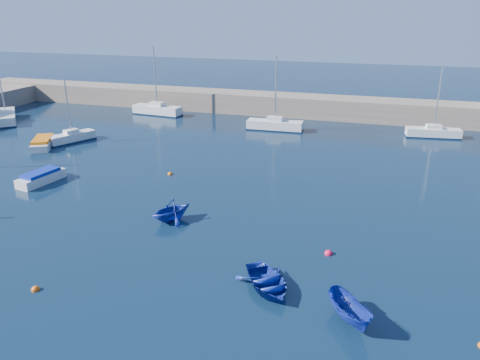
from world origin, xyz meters
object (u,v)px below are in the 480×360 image
(motorboat_2, at_px, (43,143))
(motorboat_1, at_px, (41,177))
(sailboat_4, at_px, (6,117))
(sailboat_7, at_px, (433,132))
(dinghy_left, at_px, (171,210))
(sailboat_3, at_px, (72,137))
(dinghy_center, at_px, (267,282))
(sailboat_5, at_px, (157,110))
(dinghy_right, at_px, (350,311))
(sailboat_6, at_px, (275,125))

(motorboat_2, bearing_deg, motorboat_1, -80.79)
(sailboat_4, xyz_separation_m, sailboat_7, (50.28, 8.03, -0.09))
(sailboat_4, height_order, dinghy_left, sailboat_4)
(sailboat_3, height_order, sailboat_7, sailboat_7)
(sailboat_3, height_order, dinghy_center, sailboat_3)
(dinghy_center, relative_size, dinghy_left, 1.25)
(motorboat_2, height_order, dinghy_center, motorboat_2)
(sailboat_5, relative_size, dinghy_right, 2.88)
(dinghy_right, bearing_deg, sailboat_3, 108.08)
(sailboat_7, relative_size, motorboat_1, 1.79)
(sailboat_4, xyz_separation_m, motorboat_2, (11.93, -8.02, -0.18))
(sailboat_7, relative_size, dinghy_right, 2.47)
(dinghy_center, height_order, dinghy_right, dinghy_right)
(sailboat_5, relative_size, dinghy_center, 2.39)
(sailboat_4, height_order, motorboat_2, sailboat_4)
(sailboat_6, relative_size, dinghy_left, 2.87)
(motorboat_1, xyz_separation_m, dinghy_center, (21.38, -9.35, -0.08))
(motorboat_1, bearing_deg, sailboat_7, 47.38)
(sailboat_3, xyz_separation_m, motorboat_1, (5.20, -11.16, -0.07))
(motorboat_2, distance_m, dinghy_left, 23.46)
(sailboat_3, distance_m, motorboat_2, 3.00)
(sailboat_6, bearing_deg, motorboat_1, 145.52)
(sailboat_6, distance_m, motorboat_2, 25.22)
(dinghy_left, bearing_deg, sailboat_5, 149.62)
(sailboat_7, xyz_separation_m, motorboat_1, (-31.48, -24.71, -0.09))
(sailboat_3, distance_m, dinghy_left, 23.51)
(sailboat_4, relative_size, dinghy_right, 3.12)
(sailboat_5, height_order, motorboat_1, sailboat_5)
(sailboat_5, bearing_deg, sailboat_4, 125.39)
(sailboat_4, relative_size, motorboat_1, 2.27)
(sailboat_6, height_order, dinghy_center, sailboat_6)
(sailboat_7, height_order, motorboat_2, sailboat_7)
(sailboat_3, distance_m, sailboat_7, 39.10)
(sailboat_4, bearing_deg, motorboat_1, -83.84)
(dinghy_left, bearing_deg, motorboat_1, -163.30)
(motorboat_1, xyz_separation_m, motorboat_2, (-6.87, 8.66, -0.00))
(dinghy_center, relative_size, dinghy_right, 1.21)
(sailboat_4, bearing_deg, sailboat_5, -12.24)
(motorboat_1, height_order, dinghy_left, dinghy_left)
(dinghy_right, bearing_deg, sailboat_6, 72.56)
(sailboat_3, xyz_separation_m, sailboat_4, (-13.60, 5.52, 0.11))
(sailboat_7, distance_m, dinghy_right, 36.06)
(sailboat_7, height_order, dinghy_center, sailboat_7)
(sailboat_5, bearing_deg, motorboat_2, 171.81)
(motorboat_2, bearing_deg, sailboat_5, 47.25)
(sailboat_3, distance_m, motorboat_1, 12.31)
(sailboat_4, xyz_separation_m, sailboat_5, (16.11, 9.31, 0.02))
(sailboat_7, distance_m, dinghy_left, 33.53)
(sailboat_4, distance_m, dinghy_right, 52.26)
(motorboat_1, distance_m, motorboat_2, 11.06)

